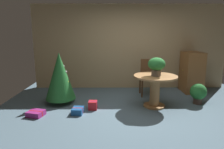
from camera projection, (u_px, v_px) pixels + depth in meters
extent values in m
plane|color=slate|center=(139.00, 114.00, 4.32)|extent=(6.60, 6.60, 0.00)
cube|color=tan|center=(130.00, 47.00, 6.21)|extent=(6.00, 0.10, 2.60)
cylinder|color=#B27F4C|center=(154.00, 106.00, 4.76)|extent=(0.51, 0.51, 0.04)
cylinder|color=#B27F4C|center=(155.00, 91.00, 4.69)|extent=(0.23, 0.23, 0.68)
cylinder|color=#B27F4C|center=(155.00, 76.00, 4.62)|extent=(1.01, 1.01, 0.04)
cylinder|color=#665B51|center=(156.00, 73.00, 4.55)|extent=(0.22, 0.22, 0.14)
ellipsoid|color=#287533|center=(157.00, 64.00, 4.51)|extent=(0.39, 0.39, 0.29)
sphere|color=red|center=(154.00, 60.00, 4.58)|extent=(0.06, 0.06, 0.06)
sphere|color=red|center=(151.00, 61.00, 4.52)|extent=(0.07, 0.07, 0.07)
cylinder|color=brown|center=(156.00, 89.00, 5.40)|extent=(0.04, 0.04, 0.47)
cylinder|color=brown|center=(142.00, 89.00, 5.40)|extent=(0.04, 0.04, 0.47)
cylinder|color=brown|center=(153.00, 85.00, 5.79)|extent=(0.04, 0.04, 0.47)
cylinder|color=brown|center=(140.00, 85.00, 5.79)|extent=(0.04, 0.04, 0.47)
cube|color=brown|center=(148.00, 78.00, 5.54)|extent=(0.41, 0.44, 0.05)
cube|color=brown|center=(147.00, 67.00, 5.68)|extent=(0.37, 0.05, 0.48)
cylinder|color=brown|center=(61.00, 101.00, 5.01)|extent=(0.10, 0.10, 0.12)
cone|color=#287533|center=(60.00, 76.00, 4.88)|extent=(0.74, 0.74, 1.16)
sphere|color=silver|center=(70.00, 88.00, 5.13)|extent=(0.07, 0.07, 0.07)
sphere|color=silver|center=(66.00, 72.00, 4.86)|extent=(0.06, 0.06, 0.06)
sphere|color=silver|center=(63.00, 66.00, 4.86)|extent=(0.06, 0.06, 0.06)
sphere|color=silver|center=(57.00, 77.00, 5.06)|extent=(0.04, 0.04, 0.04)
sphere|color=gold|center=(68.00, 82.00, 4.86)|extent=(0.07, 0.07, 0.07)
sphere|color=gold|center=(55.00, 66.00, 4.85)|extent=(0.05, 0.05, 0.05)
cube|color=red|center=(93.00, 105.00, 4.57)|extent=(0.20, 0.20, 0.19)
cube|color=#9E287A|center=(93.00, 105.00, 4.57)|extent=(0.19, 0.04, 0.20)
cube|color=#9E287A|center=(36.00, 113.00, 4.20)|extent=(0.38, 0.36, 0.11)
cube|color=red|center=(36.00, 113.00, 4.20)|extent=(0.32, 0.12, 0.11)
cube|color=#1E569E|center=(78.00, 111.00, 4.32)|extent=(0.25, 0.30, 0.13)
cube|color=red|center=(78.00, 111.00, 4.32)|extent=(0.23, 0.05, 0.13)
cube|color=brown|center=(192.00, 72.00, 5.87)|extent=(0.51, 0.70, 1.19)
sphere|color=#B29338|center=(183.00, 70.00, 5.86)|extent=(0.04, 0.04, 0.04)
cylinder|color=#4C382D|center=(197.00, 101.00, 4.93)|extent=(0.20, 0.20, 0.15)
sphere|color=#287533|center=(198.00, 92.00, 4.89)|extent=(0.40, 0.40, 0.40)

